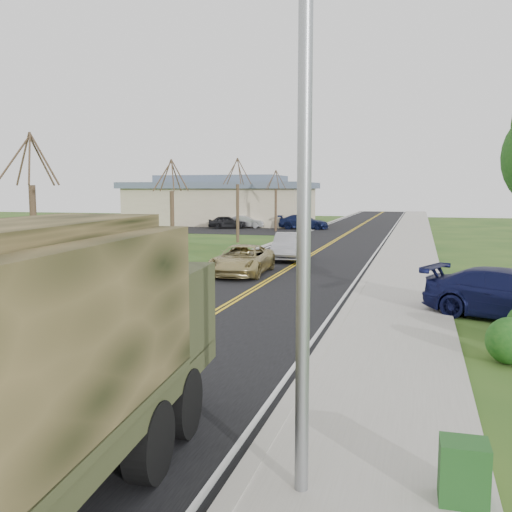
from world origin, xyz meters
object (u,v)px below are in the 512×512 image
at_px(utility_box_near, 464,472).
at_px(suv_champagne, 242,260).
at_px(military_truck, 38,347).
at_px(sedan_silver, 289,246).

bearing_deg(utility_box_near, suv_champagne, 114.32).
height_order(military_truck, utility_box_near, military_truck).
xyz_separation_m(military_truck, suv_champagne, (-3.56, 19.82, -1.40)).
distance_m(suv_champagne, utility_box_near, 20.38).
height_order(military_truck, sedan_silver, military_truck).
height_order(military_truck, suv_champagne, military_truck).
relative_size(military_truck, sedan_silver, 1.61).
bearing_deg(sedan_silver, utility_box_near, -78.52).
xyz_separation_m(military_truck, sedan_silver, (-2.69, 26.16, -1.33)).
distance_m(military_truck, suv_champagne, 20.19).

